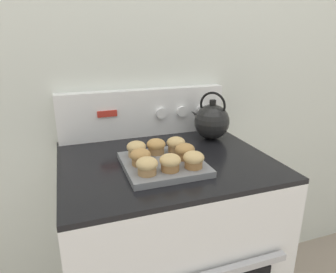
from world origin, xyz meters
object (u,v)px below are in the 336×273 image
(muffin_r0_c2, at_px, (194,159))
(muffin_r2_c0, at_px, (136,149))
(muffin_r0_c1, at_px, (170,162))
(muffin_r2_c2, at_px, (176,144))
(muffin_r0_c0, at_px, (147,166))
(muffin_r1_c0, at_px, (141,157))
(tea_kettle, at_px, (212,121))
(muffin_pan, at_px, (163,164))
(muffin_r2_c1, at_px, (156,146))
(stove_range, at_px, (165,256))
(muffin_r1_c2, at_px, (185,151))

(muffin_r0_c2, xyz_separation_m, muffin_r2_c0, (-0.16, 0.16, 0.00))
(muffin_r0_c1, relative_size, muffin_r2_c2, 1.00)
(muffin_r0_c0, xyz_separation_m, muffin_r1_c0, (-0.00, 0.08, 0.00))
(muffin_r0_c1, xyz_separation_m, tea_kettle, (0.30, 0.30, 0.03))
(muffin_r0_c0, xyz_separation_m, tea_kettle, (0.38, 0.30, 0.03))
(muffin_pan, xyz_separation_m, tea_kettle, (0.30, 0.22, 0.07))
(muffin_r0_c2, relative_size, muffin_r2_c1, 1.00)
(muffin_r0_c2, distance_m, muffin_r1_c0, 0.18)
(muffin_r0_c0, xyz_separation_m, muffin_r0_c2, (0.16, -0.00, 0.00))
(stove_range, xyz_separation_m, muffin_r0_c0, (-0.11, -0.15, 0.51))
(muffin_r1_c0, height_order, tea_kettle, tea_kettle)
(muffin_r0_c1, bearing_deg, muffin_r2_c2, 62.99)
(muffin_r2_c0, bearing_deg, muffin_r2_c2, -1.32)
(stove_range, bearing_deg, muffin_r1_c0, -146.66)
(muffin_r0_c2, height_order, muffin_r1_c0, same)
(muffin_r0_c0, distance_m, muffin_r2_c1, 0.18)
(stove_range, height_order, muffin_pan, muffin_pan)
(stove_range, height_order, muffin_r0_c0, muffin_r0_c0)
(stove_range, xyz_separation_m, muffin_r0_c1, (-0.03, -0.15, 0.51))
(muffin_r0_c2, xyz_separation_m, muffin_r2_c1, (-0.08, 0.16, 0.00))
(muffin_r0_c1, relative_size, muffin_r2_c1, 1.00)
(muffin_r0_c0, bearing_deg, muffin_r2_c2, 44.54)
(muffin_pan, height_order, muffin_r2_c2, muffin_r2_c2)
(muffin_pan, bearing_deg, muffin_r2_c0, 133.77)
(muffin_r2_c1, bearing_deg, muffin_r0_c2, -63.47)
(muffin_r0_c1, relative_size, muffin_r1_c0, 1.00)
(muffin_pan, xyz_separation_m, muffin_r2_c1, (-0.00, 0.08, 0.04))
(muffin_r0_c2, bearing_deg, muffin_pan, 134.72)
(muffin_r2_c0, xyz_separation_m, tea_kettle, (0.38, 0.14, 0.03))
(muffin_r0_c1, bearing_deg, tea_kettle, 44.75)
(muffin_r1_c2, height_order, muffin_r2_c0, same)
(muffin_r2_c0, bearing_deg, muffin_r2_c1, 0.78)
(muffin_r1_c0, distance_m, muffin_r2_c0, 0.08)
(muffin_r2_c0, relative_size, muffin_r2_c1, 1.00)
(muffin_r1_c0, xyz_separation_m, muffin_r2_c0, (0.00, 0.08, 0.00))
(stove_range, bearing_deg, muffin_r2_c0, 177.53)
(muffin_pan, bearing_deg, muffin_r0_c0, -135.71)
(muffin_r0_c1, bearing_deg, muffin_r1_c2, 42.30)
(stove_range, xyz_separation_m, muffin_r2_c1, (-0.03, 0.01, 0.51))
(stove_range, bearing_deg, muffin_r1_c2, -57.42)
(muffin_r2_c0, bearing_deg, muffin_r1_c2, -27.35)
(muffin_r0_c2, relative_size, muffin_r2_c2, 1.00)
(muffin_r0_c0, height_order, muffin_r0_c2, same)
(stove_range, xyz_separation_m, tea_kettle, (0.27, 0.15, 0.54))
(muffin_r0_c0, bearing_deg, muffin_r0_c1, 0.63)
(muffin_r0_c0, height_order, muffin_r2_c0, same)
(muffin_r2_c0, bearing_deg, muffin_r0_c2, -45.75)
(muffin_r1_c0, xyz_separation_m, tea_kettle, (0.38, 0.22, 0.03))
(tea_kettle, bearing_deg, muffin_r2_c1, -154.77)
(muffin_r2_c1, bearing_deg, muffin_r2_c2, -3.37)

